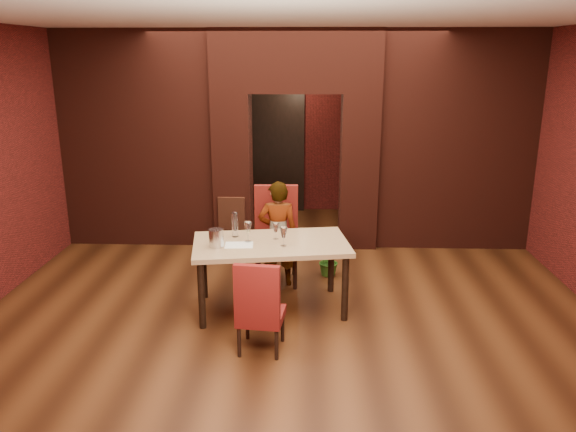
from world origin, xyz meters
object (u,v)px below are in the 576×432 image
at_px(chair_far, 276,237).
at_px(water_bottle, 235,224).
at_px(potted_plant, 330,260).
at_px(wine_glass_a, 248,232).
at_px(wine_glass_b, 276,231).
at_px(dining_table, 271,276).
at_px(person_seated, 278,234).
at_px(wine_glass_c, 284,237).
at_px(chair_near, 261,305).
at_px(wine_bucket, 216,238).

height_order(chair_far, water_bottle, chair_far).
relative_size(chair_far, potted_plant, 2.91).
xyz_separation_m(wine_glass_a, potted_plant, (0.96, 1.04, -0.71)).
height_order(wine_glass_b, water_bottle, water_bottle).
height_order(dining_table, wine_glass_a, wine_glass_a).
bearing_deg(potted_plant, dining_table, -124.22).
distance_m(chair_far, wine_glass_a, 0.89).
distance_m(person_seated, wine_glass_b, 0.66).
xyz_separation_m(wine_glass_b, water_bottle, (-0.47, 0.08, 0.06)).
bearing_deg(wine_glass_c, wine_glass_a, 162.21).
height_order(chair_near, person_seated, person_seated).
xyz_separation_m(wine_glass_b, wine_bucket, (-0.63, -0.28, 0.00)).
xyz_separation_m(chair_far, wine_glass_a, (-0.27, -0.79, 0.31)).
height_order(person_seated, water_bottle, person_seated).
distance_m(wine_glass_b, potted_plant, 1.34).
distance_m(dining_table, wine_glass_c, 0.55).
bearing_deg(wine_glass_c, dining_table, 139.30).
height_order(dining_table, chair_near, chair_near).
bearing_deg(wine_bucket, wine_glass_b, 23.98).
relative_size(dining_table, wine_bucket, 8.69).
bearing_deg(wine_glass_a, chair_near, -76.83).
bearing_deg(person_seated, potted_plant, -156.73).
relative_size(wine_glass_a, water_bottle, 0.76).
relative_size(chair_near, wine_glass_b, 5.08).
bearing_deg(person_seated, wine_glass_b, 88.80).
bearing_deg(person_seated, wine_glass_c, 95.25).
height_order(chair_far, wine_bucket, chair_far).
distance_m(wine_glass_a, wine_glass_c, 0.43).
bearing_deg(chair_near, wine_glass_c, -96.52).
height_order(person_seated, potted_plant, person_seated).
height_order(wine_glass_a, potted_plant, wine_glass_a).
relative_size(dining_table, water_bottle, 5.66).
relative_size(wine_glass_b, wine_glass_c, 0.89).
height_order(dining_table, water_bottle, water_bottle).
relative_size(chair_far, wine_bucket, 6.19).
distance_m(dining_table, person_seated, 0.77).
height_order(chair_far, potted_plant, chair_far).
relative_size(dining_table, wine_glass_b, 9.11).
relative_size(wine_glass_a, potted_plant, 0.55).
height_order(dining_table, person_seated, person_seated).
height_order(water_bottle, potted_plant, water_bottle).
distance_m(water_bottle, potted_plant, 1.61).
distance_m(wine_bucket, potted_plant, 1.91).
bearing_deg(water_bottle, potted_plant, 37.20).
bearing_deg(dining_table, potted_plant, 46.87).
height_order(dining_table, potted_plant, dining_table).
bearing_deg(wine_bucket, wine_glass_a, 28.75).
distance_m(wine_glass_b, wine_glass_c, 0.25).
height_order(wine_glass_a, wine_bucket, wine_glass_a).
xyz_separation_m(wine_glass_b, wine_glass_c, (0.10, -0.23, 0.01)).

